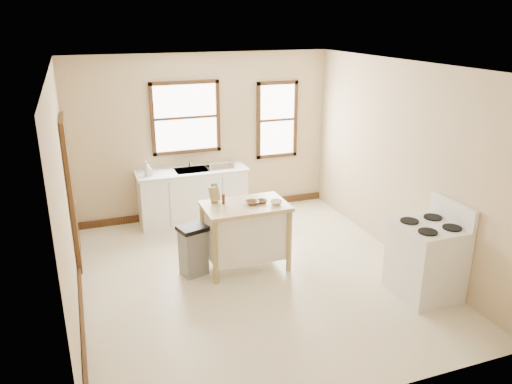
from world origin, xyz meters
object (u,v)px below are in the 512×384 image
Objects in this scene: knife_block at (214,195)px; bowl_b at (262,201)px; trash_bin at (193,250)px; gas_stove at (427,250)px; dish_rack at (220,165)px; kitchen_island at (245,236)px; bowl_c at (276,202)px; bowl_a at (252,203)px; pepper_grinder at (223,199)px; soap_bottle_b at (149,170)px; soap_bottle_a at (147,168)px.

knife_block reaches higher than bowl_b.
trash_bin is 0.58× the size of gas_stove.
bowl_b is at bearing -46.88° from knife_block.
knife_block reaches higher than dish_rack.
kitchen_island is 6.92× the size of bowl_c.
bowl_a is at bearing 158.99° from bowl_c.
kitchen_island is 0.94× the size of gas_stove.
trash_bin is (-0.46, -0.08, -0.66)m from pepper_grinder.
kitchen_island is 0.62m from pepper_grinder.
soap_bottle_b is at bearing 131.36° from gas_stove.
soap_bottle_a is 1.23m from dish_rack.
soap_bottle_a is 2.43m from bowl_c.
bowl_a reaches higher than bowl_b.
bowl_c reaches higher than bowl_a.
pepper_grinder is 2.71m from gas_stove.
bowl_b is 1.14m from trash_bin.
pepper_grinder reaches higher than bowl_a.
kitchen_island is at bearing 161.37° from bowl_c.
knife_block reaches higher than bowl_a.
gas_stove is (2.16, -1.59, -0.40)m from pepper_grinder.
bowl_b is at bearing -18.47° from trash_bin.
dish_rack is 2.45× the size of bowl_a.
knife_block reaches higher than pepper_grinder.
knife_block is 0.81m from trash_bin.
bowl_b is 0.21× the size of trash_bin.
gas_stove is (2.25, -1.71, -0.43)m from knife_block.
knife_block reaches higher than trash_bin.
bowl_a is at bearing -82.70° from dish_rack.
knife_block is at bearing -85.89° from soap_bottle_b.
dish_rack is 0.38× the size of kitchen_island.
soap_bottle_b is at bearing 29.25° from soap_bottle_a.
gas_stove is at bearing -61.02° from knife_block.
trash_bin is at bearing -174.98° from knife_block.
soap_bottle_b is 1.71m from knife_block.
knife_block is (0.69, -1.57, -0.00)m from soap_bottle_a.
kitchen_island is at bearing -57.99° from knife_block.
bowl_b is (0.14, 0.01, -0.00)m from bowl_a.
pepper_grinder is (-0.44, -1.73, 0.04)m from dish_rack.
soap_bottle_a is 0.57× the size of dish_rack.
knife_block is at bearing 156.87° from bowl_b.
gas_stove is (1.71, -3.31, -0.36)m from dish_rack.
soap_bottle_a reaches higher than bowl_b.
soap_bottle_a is 0.20× the size of gas_stove.
trash_bin is at bearing -99.41° from soap_bottle_b.
knife_block is at bearing 126.26° from pepper_grinder.
soap_bottle_b is 2.22m from bowl_b.
bowl_c is (0.40, -0.13, 0.50)m from kitchen_island.
kitchen_island is 1.62× the size of trash_bin.
bowl_a is at bearing -77.32° from soap_bottle_b.
soap_bottle_a is 0.35× the size of trash_bin.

